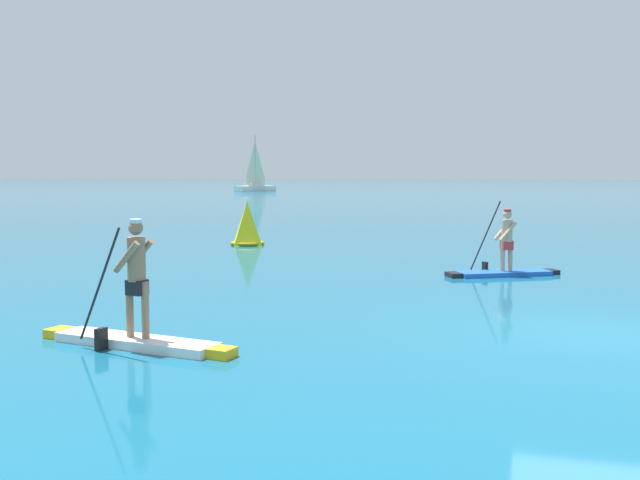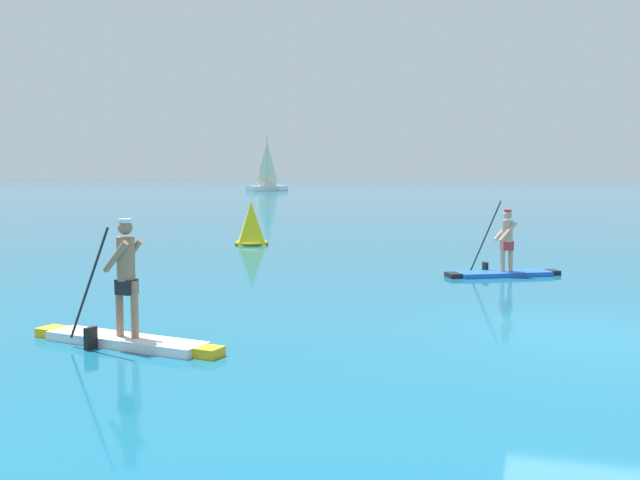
{
  "view_description": "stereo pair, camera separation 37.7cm",
  "coord_description": "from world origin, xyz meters",
  "px_view_note": "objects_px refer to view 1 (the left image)",
  "views": [
    {
      "loc": [
        -0.97,
        -12.12,
        2.53
      ],
      "look_at": [
        -6.23,
        6.05,
        0.79
      ],
      "focal_mm": 41.9,
      "sensor_mm": 36.0,
      "label": 1
    },
    {
      "loc": [
        -0.61,
        -12.01,
        2.53
      ],
      "look_at": [
        -6.23,
        6.05,
        0.79
      ],
      "focal_mm": 41.9,
      "sensor_mm": 36.0,
      "label": 2
    }
  ],
  "objects_px": {
    "paddleboarder_near_left": "(135,321)",
    "paddleboarder_mid_center": "(503,262)",
    "race_marker_buoy": "(247,225)",
    "sailboat_left_horizon": "(255,184)"
  },
  "relations": [
    {
      "from": "paddleboarder_mid_center",
      "to": "race_marker_buoy",
      "type": "distance_m",
      "value": 10.32
    },
    {
      "from": "paddleboarder_mid_center",
      "to": "race_marker_buoy",
      "type": "height_order",
      "value": "paddleboarder_mid_center"
    },
    {
      "from": "paddleboarder_near_left",
      "to": "paddleboarder_mid_center",
      "type": "xyz_separation_m",
      "value": [
        4.8,
        9.14,
        -0.05
      ]
    },
    {
      "from": "paddleboarder_near_left",
      "to": "paddleboarder_mid_center",
      "type": "bearing_deg",
      "value": -108.17
    },
    {
      "from": "paddleboarder_near_left",
      "to": "race_marker_buoy",
      "type": "bearing_deg",
      "value": -64.95
    },
    {
      "from": "paddleboarder_mid_center",
      "to": "race_marker_buoy",
      "type": "xyz_separation_m",
      "value": [
        -8.82,
        5.35,
        0.35
      ]
    },
    {
      "from": "race_marker_buoy",
      "to": "sailboat_left_horizon",
      "type": "distance_m",
      "value": 70.65
    },
    {
      "from": "paddleboarder_mid_center",
      "to": "sailboat_left_horizon",
      "type": "xyz_separation_m",
      "value": [
        -33.98,
        71.37,
        0.56
      ]
    },
    {
      "from": "sailboat_left_horizon",
      "to": "paddleboarder_near_left",
      "type": "bearing_deg",
      "value": 45.76
    },
    {
      "from": "race_marker_buoy",
      "to": "paddleboarder_mid_center",
      "type": "bearing_deg",
      "value": -31.24
    }
  ]
}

